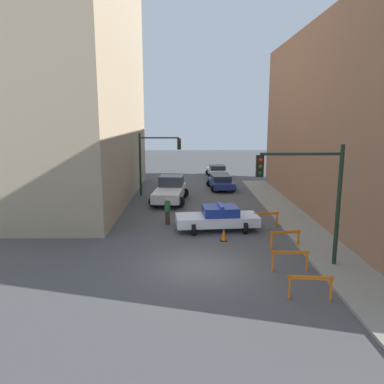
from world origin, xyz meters
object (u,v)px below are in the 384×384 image
object	(u,v)px
barrier_corner	(266,217)
barrier_mid	(290,257)
pedestrian_crossing	(167,211)
barrier_front	(310,283)
police_car	(218,218)
white_truck	(170,190)
traffic_light_near	(312,187)
traffic_cone	(224,235)
traffic_light_far	(153,155)
barrier_back	(285,236)
parked_car_near	(221,182)
parked_car_mid	(217,171)

from	to	relation	value
barrier_corner	barrier_mid	bearing A→B (deg)	-92.69
pedestrian_crossing	barrier_front	bearing A→B (deg)	47.29
police_car	barrier_corner	xyz separation A→B (m)	(2.89, 0.51, -0.11)
white_truck	traffic_light_near	bearing A→B (deg)	-58.06
traffic_light_near	traffic_cone	size ratio (longest dim) A/B	7.93
traffic_light_near	traffic_cone	bearing A→B (deg)	133.42
traffic_light_far	barrier_back	distance (m)	15.22
barrier_corner	pedestrian_crossing	bearing A→B (deg)	173.15
traffic_cone	pedestrian_crossing	bearing A→B (deg)	134.83
police_car	traffic_cone	xyz separation A→B (m)	(0.17, -1.94, -0.41)
white_truck	barrier_back	bearing A→B (deg)	-54.84
parked_car_near	barrier_corner	world-z (taller)	parked_car_near
parked_car_near	parked_car_mid	world-z (taller)	same
white_truck	traffic_cone	bearing A→B (deg)	-65.95
barrier_back	barrier_corner	size ratio (longest dim) A/B	1.00
traffic_light_far	pedestrian_crossing	bearing A→B (deg)	-79.56
police_car	barrier_mid	size ratio (longest dim) A/B	3.03
parked_car_near	pedestrian_crossing	bearing A→B (deg)	-115.76
white_truck	parked_car_mid	world-z (taller)	white_truck
white_truck	police_car	bearing A→B (deg)	-62.62
barrier_back	traffic_cone	xyz separation A→B (m)	(-2.93, 1.20, -0.30)
barrier_front	parked_car_mid	bearing A→B (deg)	92.31
parked_car_near	traffic_cone	distance (m)	14.48
barrier_mid	traffic_cone	xyz separation A→B (m)	(-2.41, 4.02, -0.30)
police_car	pedestrian_crossing	world-z (taller)	pedestrian_crossing
white_truck	parked_car_near	world-z (taller)	white_truck
police_car	traffic_cone	size ratio (longest dim) A/B	7.40
police_car	traffic_light_near	bearing A→B (deg)	-152.69
traffic_light_far	parked_car_mid	size ratio (longest dim) A/B	1.18
parked_car_mid	barrier_front	distance (m)	28.37
pedestrian_crossing	traffic_cone	xyz separation A→B (m)	(3.14, -3.16, -0.54)
parked_car_mid	barrier_mid	size ratio (longest dim) A/B	2.75
parked_car_near	white_truck	bearing A→B (deg)	-136.56
white_truck	parked_car_near	bearing A→B (deg)	53.71
barrier_front	traffic_cone	world-z (taller)	barrier_front
police_car	parked_car_mid	xyz separation A→B (m)	(1.48, 19.84, -0.05)
white_truck	barrier_front	bearing A→B (deg)	-65.34
barrier_corner	parked_car_near	bearing A→B (deg)	97.75
parked_car_mid	pedestrian_crossing	world-z (taller)	pedestrian_crossing
traffic_light_far	barrier_corner	bearing A→B (deg)	-51.15
traffic_light_near	traffic_cone	world-z (taller)	traffic_light_near
parked_car_mid	pedestrian_crossing	size ratio (longest dim) A/B	2.65
pedestrian_crossing	barrier_mid	bearing A→B (deg)	55.09
police_car	parked_car_mid	world-z (taller)	police_car
white_truck	traffic_cone	world-z (taller)	white_truck
white_truck	traffic_cone	size ratio (longest dim) A/B	8.47
parked_car_near	barrier_back	xyz separation A→B (m)	(1.85, -15.64, -0.06)
barrier_back	barrier_mid	bearing A→B (deg)	-100.41
white_truck	barrier_corner	world-z (taller)	white_truck
white_truck	parked_car_mid	distance (m)	13.12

